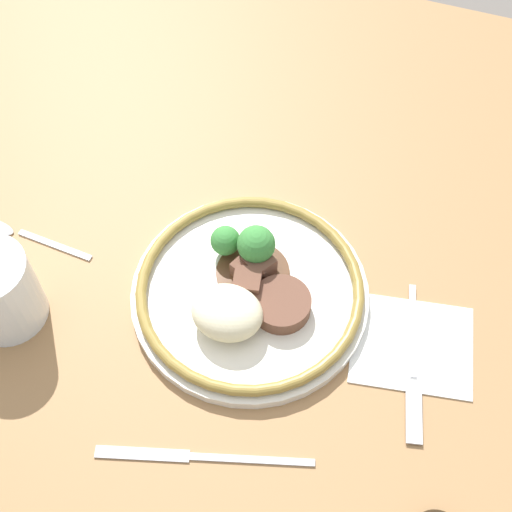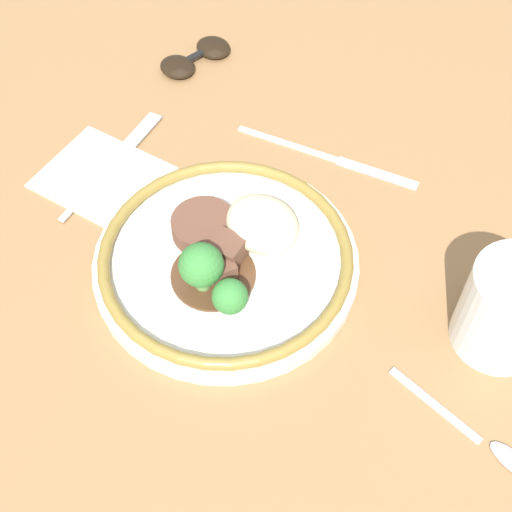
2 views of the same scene
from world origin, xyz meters
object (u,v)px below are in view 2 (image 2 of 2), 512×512
object	(u,v)px
spoon	(495,450)
sunglasses	(196,57)
plate	(227,256)
knife	(333,159)
fork	(121,154)
juice_glass	(507,312)

from	to	relation	value
spoon	sunglasses	distance (m)	0.57
plate	knife	xyz separation A→B (m)	(-0.01, 0.18, -0.02)
plate	sunglasses	distance (m)	0.31
plate	fork	size ratio (longest dim) A/B	1.45
sunglasses	juice_glass	bearing A→B (deg)	-4.64
sunglasses	fork	bearing A→B (deg)	-66.04
plate	sunglasses	world-z (taller)	plate
plate	juice_glass	size ratio (longest dim) A/B	2.77
fork	spoon	size ratio (longest dim) A/B	1.17
fork	knife	bearing A→B (deg)	-63.01
plate	fork	bearing A→B (deg)	170.19
plate	knife	distance (m)	0.18
fork	spoon	xyz separation A→B (m)	(0.48, -0.03, -0.00)
juice_glass	sunglasses	size ratio (longest dim) A/B	0.91
plate	juice_glass	world-z (taller)	juice_glass
knife	spoon	world-z (taller)	spoon
juice_glass	sunglasses	distance (m)	0.49
plate	spoon	distance (m)	0.29
knife	sunglasses	size ratio (longest dim) A/B	2.03
sunglasses	spoon	bearing A→B (deg)	-12.91
plate	fork	world-z (taller)	plate
juice_glass	knife	bearing A→B (deg)	162.05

